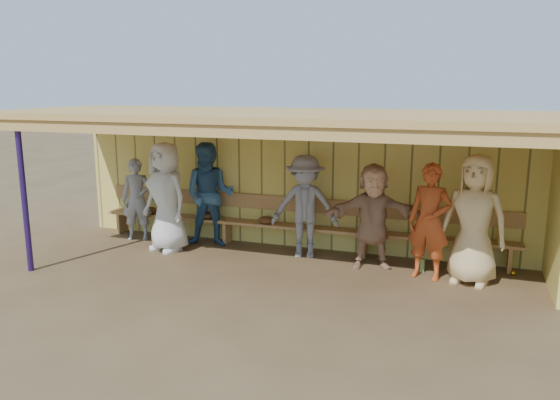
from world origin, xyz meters
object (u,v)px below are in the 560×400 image
object	(u,v)px
player_b	(166,197)
bench	(294,220)
player_f	(373,216)
player_a	(137,199)
player_h	(474,220)
player_c	(210,195)
player_g	(429,222)
player_e	(305,206)

from	to	relation	value
player_b	bench	distance (m)	2.30
player_b	player_f	size ratio (longest dim) A/B	1.15
player_a	player_b	world-z (taller)	player_b
player_f	player_h	bearing A→B (deg)	-25.76
player_c	bench	xyz separation A→B (m)	(1.51, 0.31, -0.42)
player_h	bench	bearing A→B (deg)	178.30
player_c	player_g	distance (m)	3.93
player_e	player_f	world-z (taller)	player_e
player_f	bench	size ratio (longest dim) A/B	0.22
player_f	bench	world-z (taller)	player_f
bench	player_e	bearing A→B (deg)	-49.84
player_g	player_b	bearing A→B (deg)	-165.96
player_a	player_e	size ratio (longest dim) A/B	0.88
player_c	player_a	bearing A→B (deg)	167.94
player_e	player_h	world-z (taller)	player_h
player_e	player_b	bearing A→B (deg)	179.14
player_h	bench	size ratio (longest dim) A/B	0.26
player_e	player_h	distance (m)	2.74
player_f	player_g	bearing A→B (deg)	-31.02
player_a	player_h	distance (m)	6.05
player_c	player_f	world-z (taller)	player_c
player_a	player_b	bearing A→B (deg)	-47.79
player_c	player_e	bearing A→B (deg)	-16.24
player_h	bench	distance (m)	3.15
player_c	player_g	size ratio (longest dim) A/B	1.07
player_a	bench	distance (m)	3.05
player_g	player_h	size ratio (longest dim) A/B	0.91
player_g	player_f	bearing A→B (deg)	178.56
player_c	player_g	bearing A→B (deg)	-21.41
player_f	player_h	distance (m)	1.55
player_h	player_b	bearing A→B (deg)	-166.44
player_h	player_g	bearing A→B (deg)	-168.62
bench	player_h	bearing A→B (deg)	-15.10
player_e	player_f	xyz separation A→B (m)	(1.19, -0.19, -0.03)
player_c	player_b	bearing A→B (deg)	-152.72
player_g	player_h	world-z (taller)	player_h
player_f	player_e	bearing A→B (deg)	155.11
player_c	player_e	distance (m)	1.82
player_b	player_f	distance (m)	3.61
player_a	player_c	bearing A→B (deg)	-18.68
player_h	bench	xyz separation A→B (m)	(-3.02, 0.81, -0.44)
player_e	player_f	bearing A→B (deg)	-20.56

